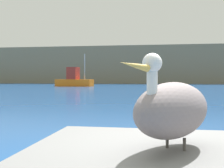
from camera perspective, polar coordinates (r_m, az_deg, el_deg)
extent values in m
cube|color=#7F755B|center=(67.91, 9.31, 3.56)|extent=(140.00, 17.42, 7.99)
ellipsoid|color=gray|center=(2.77, 12.07, -5.08)|extent=(0.99, 1.26, 0.53)
cylinder|color=white|center=(2.39, 7.97, -0.58)|extent=(0.09, 0.09, 0.30)
sphere|color=white|center=(2.40, 7.99, 4.17)|extent=(0.16, 0.16, 0.16)
cone|color=gold|center=(2.16, 4.49, 3.69)|extent=(0.23, 0.36, 0.09)
cylinder|color=#4C4742|center=(2.84, 14.20, -11.56)|extent=(0.03, 0.03, 0.12)
cylinder|color=#4C4742|center=(2.91, 10.92, -11.22)|extent=(0.03, 0.03, 0.12)
cube|color=orange|center=(42.43, -7.51, 0.23)|extent=(5.74, 2.57, 1.03)
cube|color=maroon|center=(42.51, -7.73, 2.13)|extent=(1.71, 1.75, 1.79)
cylinder|color=#B2B2B2|center=(41.76, -5.46, 3.47)|extent=(0.12, 0.12, 3.70)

